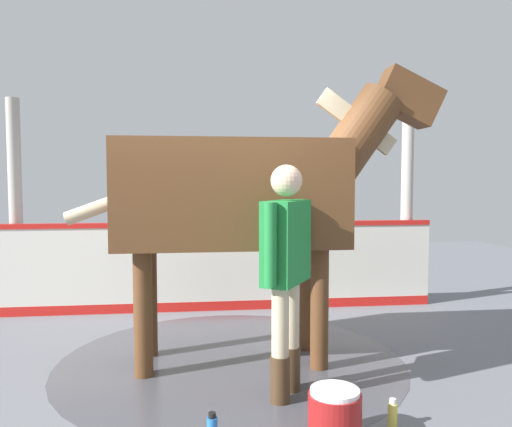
% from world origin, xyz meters
% --- Properties ---
extents(ground_plane, '(16.00, 16.00, 0.02)m').
position_xyz_m(ground_plane, '(0.00, 0.00, -0.01)').
color(ground_plane, slate).
extents(wet_patch, '(3.16, 3.16, 0.00)m').
position_xyz_m(wet_patch, '(0.07, -0.29, 0.00)').
color(wet_patch, '#4C4C54').
rests_on(wet_patch, ground).
extents(barrier_wall, '(0.37, 5.53, 1.13)m').
position_xyz_m(barrier_wall, '(1.92, -0.39, 0.52)').
color(barrier_wall, silver).
rests_on(barrier_wall, ground).
extents(roof_post_near, '(0.16, 0.16, 2.66)m').
position_xyz_m(roof_post_near, '(1.92, -2.91, 1.33)').
color(roof_post_near, '#B7B2A8').
rests_on(roof_post_near, ground).
extents(roof_post_far, '(0.16, 0.16, 2.66)m').
position_xyz_m(roof_post_far, '(2.19, 2.12, 1.33)').
color(roof_post_far, '#B7B2A8').
rests_on(roof_post_far, ground).
extents(horse, '(1.04, 3.42, 2.70)m').
position_xyz_m(horse, '(0.06, -0.42, 1.56)').
color(horse, brown).
rests_on(horse, ground).
extents(handler, '(0.60, 0.47, 1.78)m').
position_xyz_m(handler, '(-0.74, -0.61, 1.04)').
color(handler, '#47331E').
rests_on(handler, ground).
extents(wash_bucket, '(0.34, 0.34, 0.34)m').
position_xyz_m(wash_bucket, '(-1.45, -0.77, 0.17)').
color(wash_bucket, maroon).
rests_on(wash_bucket, ground).
extents(bottle_shampoo, '(0.06, 0.06, 0.20)m').
position_xyz_m(bottle_shampoo, '(-1.35, -1.21, 0.09)').
color(bottle_shampoo, '#D8CC4C').
rests_on(bottle_shampoo, ground).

